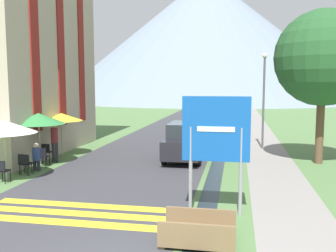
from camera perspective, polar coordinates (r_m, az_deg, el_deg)
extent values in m
plane|color=#517542|center=(26.53, 6.03, -1.50)|extent=(160.00, 160.00, 0.00)
cube|color=#38383D|center=(36.66, 3.37, 0.73)|extent=(6.40, 60.00, 0.01)
cube|color=gray|center=(36.42, 12.93, 0.53)|extent=(2.20, 60.00, 0.01)
cube|color=black|center=(36.39, 9.16, 0.61)|extent=(0.60, 60.00, 0.00)
cube|color=yellow|center=(10.60, -15.95, -13.89)|extent=(5.44, 0.44, 0.01)
cube|color=yellow|center=(11.19, -14.32, -12.74)|extent=(5.44, 0.44, 0.01)
cube|color=yellow|center=(11.80, -12.87, -11.69)|extent=(5.44, 0.44, 0.01)
cone|color=slate|center=(90.49, 5.90, 13.23)|extent=(70.61, 70.61, 28.81)
cube|color=tan|center=(21.61, -21.99, 12.10)|extent=(4.84, 9.25, 11.89)
cube|color=maroon|center=(18.19, -19.70, 13.34)|extent=(0.06, 0.70, 8.92)
cube|color=maroon|center=(20.42, -16.03, 12.67)|extent=(0.06, 0.70, 8.92)
cube|color=maroon|center=(22.72, -13.11, 12.09)|extent=(0.06, 0.70, 8.92)
cylinder|color=gray|center=(10.62, 3.46, -6.71)|extent=(0.10, 0.10, 2.46)
cylinder|color=gray|center=(10.55, 11.03, -6.91)|extent=(0.10, 0.10, 2.46)
cube|color=#1451AD|center=(10.34, 7.32, -0.46)|extent=(1.87, 0.05, 1.80)
cube|color=white|center=(10.31, 7.31, -0.48)|extent=(1.03, 0.02, 0.14)
cube|color=brown|center=(8.99, 4.62, -16.54)|extent=(1.70, 1.10, 0.12)
cube|color=brown|center=(8.41, 4.27, -16.09)|extent=(1.70, 0.08, 0.45)
cube|color=brown|center=(9.35, 4.97, -13.72)|extent=(1.70, 0.08, 0.45)
cube|color=brown|center=(9.13, -0.41, -16.82)|extent=(0.16, 0.99, 0.08)
cube|color=brown|center=(8.99, 9.74, -17.30)|extent=(0.16, 0.99, 0.08)
cube|color=black|center=(18.03, 2.65, -2.91)|extent=(1.67, 4.14, 0.84)
cube|color=#23282D|center=(17.71, 2.57, -0.59)|extent=(1.42, 2.28, 0.68)
cylinder|color=black|center=(19.47, 0.84, -3.46)|extent=(0.18, 0.60, 0.60)
cylinder|color=black|center=(19.27, 5.51, -3.59)|extent=(0.18, 0.60, 0.60)
cylinder|color=black|center=(16.98, -0.62, -4.92)|extent=(0.18, 0.60, 0.60)
cylinder|color=black|center=(16.75, 4.74, -5.10)|extent=(0.18, 0.60, 0.60)
cube|color=#28663D|center=(27.31, 5.59, 0.26)|extent=(1.67, 4.51, 0.84)
cube|color=#23282D|center=(27.01, 5.57, 1.81)|extent=(1.42, 2.48, 0.68)
cylinder|color=black|center=(28.82, 4.25, -0.25)|extent=(0.18, 0.60, 0.60)
cylinder|color=black|center=(28.69, 7.41, -0.31)|extent=(0.18, 0.60, 0.60)
cylinder|color=black|center=(26.06, 3.57, -0.95)|extent=(0.18, 0.60, 0.60)
cylinder|color=black|center=(25.92, 7.07, -1.03)|extent=(0.18, 0.60, 0.60)
cube|color=black|center=(18.60, -17.86, -3.77)|extent=(0.40, 0.40, 0.04)
cube|color=black|center=(18.41, -18.15, -3.25)|extent=(0.40, 0.04, 0.40)
cylinder|color=black|center=(18.87, -18.05, -4.33)|extent=(0.03, 0.03, 0.45)
cylinder|color=black|center=(18.71, -17.13, -4.38)|extent=(0.03, 0.03, 0.45)
cylinder|color=black|center=(18.57, -18.55, -4.51)|extent=(0.03, 0.03, 0.45)
cylinder|color=black|center=(18.41, -17.62, -4.57)|extent=(0.03, 0.03, 0.45)
cube|color=black|center=(16.25, -20.91, -5.33)|extent=(0.40, 0.40, 0.04)
cube|color=black|center=(16.06, -21.27, -4.75)|extent=(0.40, 0.04, 0.40)
cylinder|color=black|center=(16.53, -21.07, -5.94)|extent=(0.03, 0.03, 0.45)
cylinder|color=black|center=(16.35, -20.05, -6.03)|extent=(0.03, 0.03, 0.45)
cylinder|color=black|center=(16.24, -21.70, -6.18)|extent=(0.03, 0.03, 0.45)
cylinder|color=black|center=(16.07, -20.67, -6.27)|extent=(0.03, 0.03, 0.45)
cube|color=black|center=(15.21, -23.81, -6.24)|extent=(0.40, 0.40, 0.04)
cube|color=black|center=(15.02, -24.23, -5.64)|extent=(0.40, 0.04, 0.40)
cylinder|color=black|center=(15.49, -23.94, -6.88)|extent=(0.03, 0.03, 0.45)
cylinder|color=black|center=(15.30, -22.88, -6.99)|extent=(0.03, 0.03, 0.45)
cylinder|color=black|center=(15.03, -23.60, -7.26)|extent=(0.03, 0.03, 0.45)
cube|color=black|center=(16.15, -20.69, -5.39)|extent=(0.40, 0.40, 0.04)
cube|color=black|center=(15.96, -21.05, -4.81)|extent=(0.40, 0.04, 0.40)
cylinder|color=black|center=(16.42, -20.86, -6.01)|extent=(0.03, 0.03, 0.45)
cylinder|color=black|center=(16.25, -19.83, -6.10)|extent=(0.03, 0.03, 0.45)
cylinder|color=black|center=(16.14, -21.49, -6.25)|extent=(0.03, 0.03, 0.45)
cylinder|color=black|center=(15.97, -20.45, -6.34)|extent=(0.03, 0.03, 0.45)
cube|color=black|center=(17.49, -18.36, -4.42)|extent=(0.40, 0.40, 0.04)
cube|color=black|center=(17.30, -18.67, -3.87)|extent=(0.40, 0.04, 0.40)
cylinder|color=black|center=(17.76, -18.55, -5.00)|extent=(0.03, 0.03, 0.45)
cylinder|color=black|center=(17.60, -17.58, -5.07)|extent=(0.03, 0.03, 0.45)
cylinder|color=black|center=(17.47, -19.09, -5.21)|extent=(0.03, 0.03, 0.45)
cylinder|color=black|center=(17.30, -18.11, -5.28)|extent=(0.03, 0.03, 0.45)
cylinder|color=#B7B2A8|center=(15.39, -23.54, -3.71)|extent=(0.06, 0.06, 2.16)
cone|color=silver|center=(15.26, -23.71, -0.09)|extent=(2.39, 2.39, 0.48)
cylinder|color=#B7B2A8|center=(17.88, -19.01, -2.11)|extent=(0.06, 0.06, 2.20)
cone|color=#338442|center=(17.76, -19.13, 1.08)|extent=(2.38, 2.38, 0.49)
cylinder|color=#B7B2A8|center=(19.70, -15.86, -1.40)|extent=(0.06, 0.06, 2.09)
cone|color=yellow|center=(19.60, -15.95, 1.34)|extent=(2.12, 2.12, 0.38)
cylinder|color=#282833|center=(16.76, -19.65, -5.69)|extent=(0.14, 0.14, 0.46)
cylinder|color=#282833|center=(16.68, -19.11, -5.74)|extent=(0.14, 0.14, 0.46)
cylinder|color=navy|center=(16.63, -19.44, -4.06)|extent=(0.32, 0.32, 0.52)
sphere|color=beige|center=(16.57, -19.49, -2.84)|extent=(0.22, 0.22, 0.22)
cylinder|color=#282833|center=(18.31, -17.09, -3.86)|extent=(0.14, 0.14, 0.92)
cylinder|color=#282833|center=(18.23, -16.59, -3.89)|extent=(0.14, 0.14, 0.92)
cylinder|color=maroon|center=(18.15, -16.93, -1.38)|extent=(0.32, 0.32, 0.68)
sphere|color=beige|center=(18.09, -16.97, 0.00)|extent=(0.22, 0.22, 0.22)
cylinder|color=#515156|center=(21.64, 14.35, 3.31)|extent=(0.12, 0.12, 5.08)
sphere|color=silver|center=(21.67, 14.54, 10.35)|extent=(0.28, 0.28, 0.28)
cylinder|color=brown|center=(18.45, 22.11, -0.76)|extent=(0.36, 0.36, 2.97)
sphere|color=#235128|center=(18.36, 22.56, 9.57)|extent=(4.32, 4.32, 4.32)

